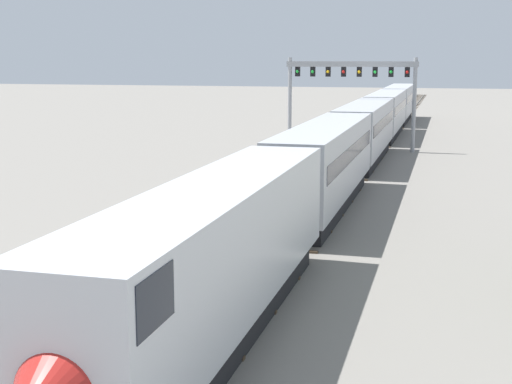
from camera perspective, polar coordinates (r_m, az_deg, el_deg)
The scene contains 5 objects.
ground_plane at distance 20.80m, azimuth -11.51°, elevation -13.90°, with size 400.00×400.00×0.00m, color gray.
track_main at distance 77.66m, azimuth 9.83°, elevation 4.01°, with size 2.60×200.00×0.16m.
track_near at distance 58.80m, azimuth 2.73°, elevation 2.15°, with size 2.60×160.00×0.16m.
passenger_train at distance 61.62m, azimuth 8.57°, elevation 4.80°, with size 3.04×100.89×4.80m.
signal_gantry at distance 68.54m, azimuth 7.42°, elevation 8.51°, with size 12.10×0.49×8.54m.
Camera 1 is at (8.64, -16.92, 8.48)m, focal length 51.39 mm.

